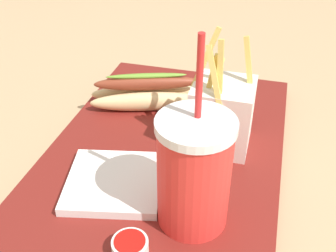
{
  "coord_description": "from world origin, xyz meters",
  "views": [
    {
      "loc": [
        -0.47,
        -0.13,
        0.38
      ],
      "look_at": [
        0.0,
        0.0,
        0.05
      ],
      "focal_mm": 43.88,
      "sensor_mm": 36.0,
      "label": 1
    }
  ],
  "objects_px": {
    "fries_basket": "(222,114)",
    "ketchup_cup_2": "(130,246)",
    "napkin_stack": "(114,182)",
    "ketchup_cup_1": "(238,86)",
    "hot_dog_1": "(147,93)",
    "soda_cup": "(194,172)"
  },
  "relations": [
    {
      "from": "fries_basket",
      "to": "hot_dog_1",
      "type": "xyz_separation_m",
      "value": [
        0.07,
        0.14,
        -0.03
      ]
    },
    {
      "from": "ketchup_cup_1",
      "to": "ketchup_cup_2",
      "type": "xyz_separation_m",
      "value": [
        -0.38,
        0.07,
        -0.0
      ]
    },
    {
      "from": "fries_basket",
      "to": "hot_dog_1",
      "type": "distance_m",
      "value": 0.16
    },
    {
      "from": "soda_cup",
      "to": "ketchup_cup_2",
      "type": "height_order",
      "value": "soda_cup"
    },
    {
      "from": "fries_basket",
      "to": "ketchup_cup_1",
      "type": "relative_size",
      "value": 4.66
    },
    {
      "from": "fries_basket",
      "to": "napkin_stack",
      "type": "relative_size",
      "value": 1.43
    },
    {
      "from": "napkin_stack",
      "to": "ketchup_cup_1",
      "type": "bearing_deg",
      "value": -22.86
    },
    {
      "from": "soda_cup",
      "to": "ketchup_cup_2",
      "type": "distance_m",
      "value": 0.1
    },
    {
      "from": "soda_cup",
      "to": "napkin_stack",
      "type": "bearing_deg",
      "value": 76.17
    },
    {
      "from": "soda_cup",
      "to": "fries_basket",
      "type": "relative_size",
      "value": 1.33
    },
    {
      "from": "soda_cup",
      "to": "napkin_stack",
      "type": "height_order",
      "value": "soda_cup"
    },
    {
      "from": "napkin_stack",
      "to": "fries_basket",
      "type": "bearing_deg",
      "value": -42.3
    },
    {
      "from": "soda_cup",
      "to": "hot_dog_1",
      "type": "bearing_deg",
      "value": 29.37
    },
    {
      "from": "soda_cup",
      "to": "ketchup_cup_1",
      "type": "bearing_deg",
      "value": -2.36
    },
    {
      "from": "ketchup_cup_2",
      "to": "ketchup_cup_1",
      "type": "bearing_deg",
      "value": -9.7
    },
    {
      "from": "ketchup_cup_2",
      "to": "hot_dog_1",
      "type": "bearing_deg",
      "value": 14.37
    },
    {
      "from": "hot_dog_1",
      "to": "napkin_stack",
      "type": "bearing_deg",
      "value": -174.37
    },
    {
      "from": "ketchup_cup_1",
      "to": "ketchup_cup_2",
      "type": "distance_m",
      "value": 0.39
    },
    {
      "from": "hot_dog_1",
      "to": "ketchup_cup_1",
      "type": "relative_size",
      "value": 5.33
    },
    {
      "from": "ketchup_cup_2",
      "to": "napkin_stack",
      "type": "distance_m",
      "value": 0.11
    },
    {
      "from": "fries_basket",
      "to": "ketchup_cup_2",
      "type": "relative_size",
      "value": 4.31
    },
    {
      "from": "fries_basket",
      "to": "hot_dog_1",
      "type": "relative_size",
      "value": 0.87
    }
  ]
}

